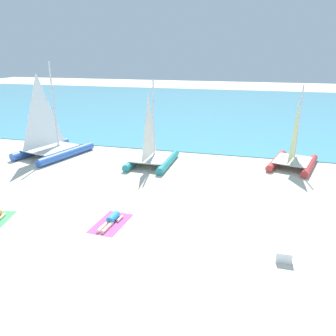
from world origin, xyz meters
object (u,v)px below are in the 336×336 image
object	(u,v)px
sailboat_blue	(51,143)
sunbather_right	(112,220)
sailboat_red	(293,156)
sailboat_teal	(152,153)
towel_right	(111,223)
cooler_box	(284,256)

from	to	relation	value
sailboat_blue	sunbather_right	size ratio (longest dim) A/B	3.74
sailboat_red	sunbather_right	size ratio (longest dim) A/B	2.98
sailboat_teal	sailboat_red	distance (m)	8.28
sailboat_blue	sunbather_right	bearing A→B (deg)	-29.63
sailboat_red	sailboat_blue	distance (m)	15.00
sailboat_red	sailboat_blue	bearing A→B (deg)	-158.20
sailboat_red	towel_right	xyz separation A→B (m)	(-7.49, -9.01, -0.69)
sailboat_teal	sailboat_blue	world-z (taller)	sailboat_blue
cooler_box	sailboat_blue	bearing A→B (deg)	149.15
sailboat_red	towel_right	distance (m)	11.74
cooler_box	towel_right	bearing A→B (deg)	172.28
sunbather_right	cooler_box	distance (m)	6.48
sailboat_red	sailboat_blue	xyz separation A→B (m)	(-14.91, -1.62, 0.18)
sunbather_right	sailboat_blue	bearing A→B (deg)	139.31
towel_right	cooler_box	xyz separation A→B (m)	(6.41, -0.87, 0.17)
sailboat_red	sailboat_blue	size ratio (longest dim) A/B	0.80
sailboat_teal	sailboat_blue	size ratio (longest dim) A/B	0.84
sailboat_blue	towel_right	size ratio (longest dim) A/B	3.09
sunbather_right	sailboat_red	bearing A→B (deg)	53.97
sailboat_teal	sailboat_blue	distance (m)	6.80
sailboat_teal	towel_right	world-z (taller)	sailboat_teal
sailboat_red	towel_right	world-z (taller)	sailboat_red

